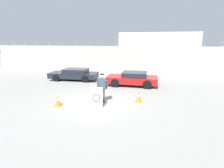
% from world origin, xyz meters
% --- Properties ---
extents(ground_plane, '(90.00, 90.00, 0.00)m').
position_xyz_m(ground_plane, '(0.00, 0.00, 0.00)').
color(ground_plane, gray).
extents(perimeter_wall, '(36.00, 0.30, 3.63)m').
position_xyz_m(perimeter_wall, '(0.00, 11.15, 1.60)').
color(perimeter_wall, '#ADA8A0').
rests_on(perimeter_wall, ground_plane).
extents(building_block, '(9.61, 5.52, 4.79)m').
position_xyz_m(building_block, '(3.71, 15.16, 2.40)').
color(building_block, silver).
rests_on(building_block, ground_plane).
extents(barricade_sign, '(0.85, 0.83, 1.14)m').
position_xyz_m(barricade_sign, '(0.31, -0.52, 0.56)').
color(barricade_sign, white).
rests_on(barricade_sign, ground_plane).
extents(security_guard, '(0.68, 0.38, 1.81)m').
position_xyz_m(security_guard, '(0.42, 0.27, 1.02)').
color(security_guard, '#514C42').
rests_on(security_guard, ground_plane).
extents(traffic_cone_near, '(0.42, 0.42, 0.65)m').
position_xyz_m(traffic_cone_near, '(-1.96, -0.96, 0.32)').
color(traffic_cone_near, orange).
rests_on(traffic_cone_near, ground_plane).
extents(traffic_cone_mid, '(0.42, 0.42, 0.73)m').
position_xyz_m(traffic_cone_mid, '(2.64, 0.87, 0.36)').
color(traffic_cone_mid, orange).
rests_on(traffic_cone_mid, ground_plane).
extents(parked_car_front_coupe, '(4.78, 2.21, 1.13)m').
position_xyz_m(parked_car_front_coupe, '(-4.17, 5.84, 0.59)').
color(parked_car_front_coupe, black).
rests_on(parked_car_front_coupe, ground_plane).
extents(parked_car_rear_sedan, '(4.30, 2.05, 1.18)m').
position_xyz_m(parked_car_rear_sedan, '(1.70, 4.99, 0.61)').
color(parked_car_rear_sedan, black).
rests_on(parked_car_rear_sedan, ground_plane).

